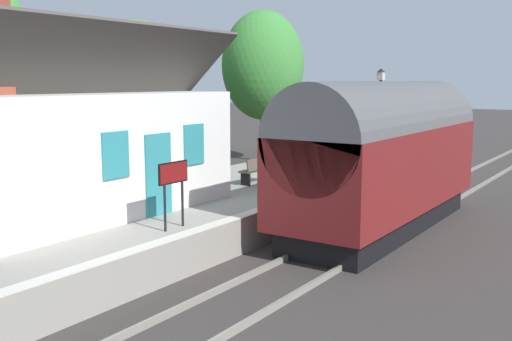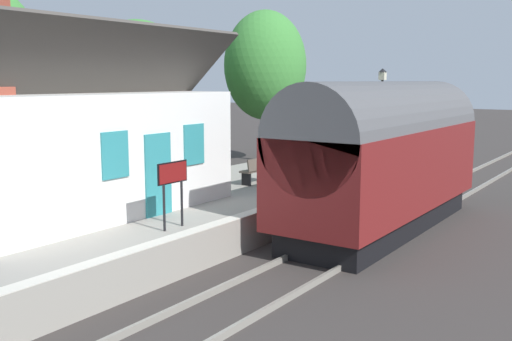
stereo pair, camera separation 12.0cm
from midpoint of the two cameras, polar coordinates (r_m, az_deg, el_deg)
name	(u,v)px [view 2 (the right image)]	position (r m, az deg, el deg)	size (l,w,h in m)	color
ground_plane	(334,234)	(17.03, 7.79, -6.14)	(160.00, 160.00, 0.00)	#383330
platform	(226,202)	(18.94, -2.75, -3.10)	(32.00, 5.79, 0.93)	gray
platform_edge_coping	(299,197)	(17.36, 4.38, -2.60)	(32.00, 0.36, 0.02)	beige
rail_near	(388,240)	(16.37, 12.89, -6.64)	(52.00, 0.08, 0.14)	gray
rail_far	(340,233)	(16.93, 8.34, -5.99)	(52.00, 0.08, 0.14)	gray
train	(384,155)	(17.42, 12.54, 1.50)	(9.28, 2.73, 4.32)	black
station_building	(84,148)	(15.73, -16.13, 2.11)	(8.27, 3.81, 5.97)	white
bench_near_building	(258,169)	(19.60, 0.38, 0.11)	(1.42, 0.49, 0.88)	brown
bench_by_lamp	(294,161)	(21.63, 3.90, 0.90)	(1.41, 0.48, 0.88)	brown
bench_platform_end	(360,148)	(26.11, 10.17, 2.13)	(1.41, 0.47, 0.88)	brown
planter_corner_building	(390,151)	(26.40, 13.04, 1.88)	(0.48, 0.48, 0.75)	gray
planter_under_sign	(376,154)	(24.86, 11.73, 1.54)	(0.42, 0.42, 0.74)	gray
lamp_post_platform	(382,99)	(23.72, 12.26, 6.79)	(0.32, 0.50, 3.88)	black
station_sign_board	(173,178)	(13.63, -7.86, -0.74)	(0.96, 0.06, 1.57)	black
tree_distant	(265,65)	(31.85, 1.02, 10.16)	(4.61, 4.30, 8.05)	#4C3828
tree_far_right	(103,87)	(25.56, -14.48, 7.86)	(3.43, 3.34, 6.26)	#4C3828
tree_behind_building	(137,65)	(28.59, -11.34, 10.03)	(4.39, 4.68, 7.17)	#4C3828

